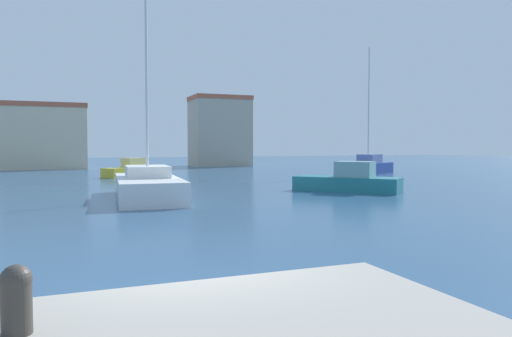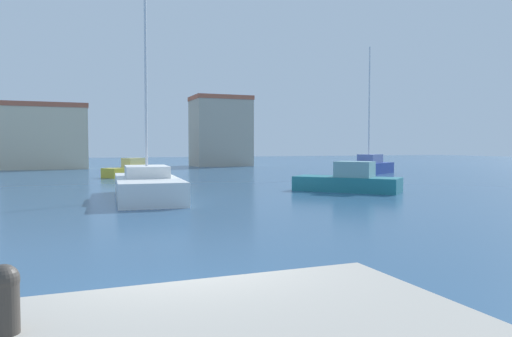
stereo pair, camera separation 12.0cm
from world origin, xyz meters
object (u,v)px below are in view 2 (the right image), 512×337
(motorboat_yellow_far_left, at_px, (135,170))
(motorboat_teal_distant_north, at_px, (348,181))
(sailboat_white_near_pier, at_px, (147,185))
(mooring_bollard, at_px, (4,296))
(sailboat_blue_mid_harbor, at_px, (369,166))

(motorboat_yellow_far_left, distance_m, motorboat_teal_distant_north, 19.09)
(sailboat_white_near_pier, height_order, motorboat_teal_distant_north, sailboat_white_near_pier)
(sailboat_white_near_pier, xyz_separation_m, motorboat_yellow_far_left, (1.52, 16.50, -0.12))
(mooring_bollard, height_order, sailboat_blue_mid_harbor, sailboat_blue_mid_harbor)
(sailboat_white_near_pier, bearing_deg, motorboat_yellow_far_left, 84.73)
(sailboat_blue_mid_harbor, bearing_deg, sailboat_white_near_pier, -148.28)
(mooring_bollard, distance_m, sailboat_blue_mid_harbor, 39.62)
(motorboat_yellow_far_left, bearing_deg, sailboat_white_near_pier, -95.27)
(mooring_bollard, xyz_separation_m, sailboat_white_near_pier, (3.83, 17.91, -0.57))
(sailboat_blue_mid_harbor, height_order, motorboat_yellow_far_left, sailboat_blue_mid_harbor)
(mooring_bollard, bearing_deg, sailboat_blue_mid_harbor, 51.22)
(mooring_bollard, relative_size, motorboat_teal_distant_north, 0.11)
(mooring_bollard, relative_size, sailboat_white_near_pier, 0.04)
(mooring_bollard, xyz_separation_m, sailboat_blue_mid_harbor, (24.81, 30.88, -0.53))
(mooring_bollard, bearing_deg, motorboat_yellow_far_left, 81.16)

